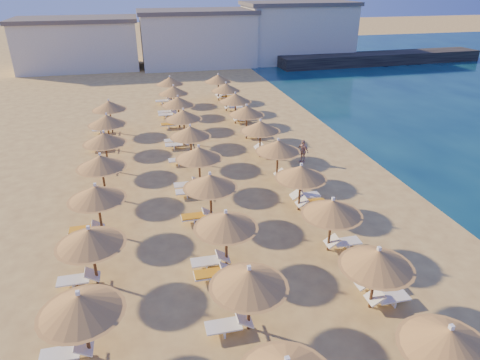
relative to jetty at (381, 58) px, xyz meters
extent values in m
plane|color=#E2B963|center=(-28.88, -39.66, -0.75)|extent=(220.00, 220.00, 0.00)
cube|color=black|center=(0.00, 0.00, 0.00)|extent=(30.12, 5.00, 1.50)
cube|color=silver|center=(-41.10, 5.96, 2.25)|extent=(15.00, 8.00, 6.00)
cube|color=#59514C|center=(-41.10, 5.96, 5.50)|extent=(15.60, 8.48, 0.50)
cube|color=silver|center=(-25.43, 4.76, 2.65)|extent=(15.00, 8.00, 6.80)
cube|color=#59514C|center=(-25.43, 4.76, 6.30)|extent=(15.60, 8.48, 0.50)
cube|color=silver|center=(-10.83, 5.13, 3.05)|extent=(15.00, 8.00, 7.60)
cube|color=#59514C|center=(-10.83, 5.13, 7.10)|extent=(15.60, 8.48, 0.50)
cone|color=olive|center=(-26.21, -48.77, 1.47)|extent=(2.52, 2.52, 0.69)
cone|color=olive|center=(-26.21, -48.77, 1.18)|extent=(2.72, 2.72, 0.12)
cube|color=white|center=(-26.21, -48.77, 1.89)|extent=(0.12, 0.12, 0.14)
cylinder|color=brown|center=(-26.21, -44.95, 0.31)|extent=(0.12, 0.12, 2.12)
cone|color=olive|center=(-26.21, -44.95, 1.47)|extent=(2.52, 2.52, 0.69)
cone|color=olive|center=(-26.21, -44.95, 1.18)|extent=(2.72, 2.72, 0.12)
cube|color=white|center=(-26.21, -44.95, 1.89)|extent=(0.12, 0.12, 0.14)
cylinder|color=brown|center=(-26.21, -41.13, 0.31)|extent=(0.12, 0.12, 2.12)
cone|color=olive|center=(-26.21, -41.13, 1.47)|extent=(2.52, 2.52, 0.69)
cone|color=olive|center=(-26.21, -41.13, 1.18)|extent=(2.72, 2.72, 0.12)
cube|color=white|center=(-26.21, -41.13, 1.89)|extent=(0.12, 0.12, 0.14)
cylinder|color=brown|center=(-26.21, -37.32, 0.31)|extent=(0.12, 0.12, 2.12)
cone|color=olive|center=(-26.21, -37.32, 1.47)|extent=(2.52, 2.52, 0.69)
cone|color=olive|center=(-26.21, -37.32, 1.18)|extent=(2.72, 2.72, 0.12)
cube|color=white|center=(-26.21, -37.32, 1.89)|extent=(0.12, 0.12, 0.14)
cylinder|color=brown|center=(-26.21, -33.50, 0.31)|extent=(0.12, 0.12, 2.12)
cone|color=olive|center=(-26.21, -33.50, 1.47)|extent=(2.52, 2.52, 0.69)
cone|color=olive|center=(-26.21, -33.50, 1.18)|extent=(2.72, 2.72, 0.12)
cube|color=white|center=(-26.21, -33.50, 1.89)|extent=(0.12, 0.12, 0.14)
cylinder|color=brown|center=(-26.21, -29.69, 0.31)|extent=(0.12, 0.12, 2.12)
cone|color=olive|center=(-26.21, -29.69, 1.47)|extent=(2.52, 2.52, 0.69)
cone|color=olive|center=(-26.21, -29.69, 1.18)|extent=(2.72, 2.72, 0.12)
cube|color=white|center=(-26.21, -29.69, 1.89)|extent=(0.12, 0.12, 0.14)
cylinder|color=brown|center=(-26.21, -25.87, 0.31)|extent=(0.12, 0.12, 2.12)
cone|color=olive|center=(-26.21, -25.87, 1.47)|extent=(2.52, 2.52, 0.69)
cone|color=olive|center=(-26.21, -25.87, 1.18)|extent=(2.72, 2.72, 0.12)
cube|color=white|center=(-26.21, -25.87, 1.89)|extent=(0.12, 0.12, 0.14)
cylinder|color=brown|center=(-26.21, -22.06, 0.31)|extent=(0.12, 0.12, 2.12)
cone|color=olive|center=(-26.21, -22.06, 1.47)|extent=(2.52, 2.52, 0.69)
cone|color=olive|center=(-26.21, -22.06, 1.18)|extent=(2.72, 2.72, 0.12)
cube|color=white|center=(-26.21, -22.06, 1.89)|extent=(0.12, 0.12, 0.14)
cylinder|color=brown|center=(-26.21, -18.24, 0.31)|extent=(0.12, 0.12, 2.12)
cone|color=olive|center=(-26.21, -18.24, 1.47)|extent=(2.52, 2.52, 0.69)
cone|color=olive|center=(-26.21, -18.24, 1.18)|extent=(2.72, 2.72, 0.12)
cube|color=white|center=(-26.21, -18.24, 1.89)|extent=(0.12, 0.12, 0.14)
cylinder|color=brown|center=(-26.21, -14.43, 0.31)|extent=(0.12, 0.12, 2.12)
cone|color=olive|center=(-26.21, -14.43, 1.47)|extent=(2.52, 2.52, 0.69)
cone|color=olive|center=(-26.21, -14.43, 1.18)|extent=(2.72, 2.72, 0.12)
cube|color=white|center=(-26.21, -14.43, 1.89)|extent=(0.12, 0.12, 0.14)
cube|color=white|center=(-30.92, -48.77, 1.89)|extent=(0.12, 0.12, 0.14)
cylinder|color=brown|center=(-30.92, -44.95, 0.31)|extent=(0.12, 0.12, 2.12)
cone|color=olive|center=(-30.92, -44.95, 1.47)|extent=(2.52, 2.52, 0.69)
cone|color=olive|center=(-30.92, -44.95, 1.18)|extent=(2.72, 2.72, 0.12)
cube|color=white|center=(-30.92, -44.95, 1.89)|extent=(0.12, 0.12, 0.14)
cylinder|color=brown|center=(-30.92, -41.13, 0.31)|extent=(0.12, 0.12, 2.12)
cone|color=olive|center=(-30.92, -41.13, 1.47)|extent=(2.52, 2.52, 0.69)
cone|color=olive|center=(-30.92, -41.13, 1.18)|extent=(2.72, 2.72, 0.12)
cube|color=white|center=(-30.92, -41.13, 1.89)|extent=(0.12, 0.12, 0.14)
cylinder|color=brown|center=(-30.92, -37.32, 0.31)|extent=(0.12, 0.12, 2.12)
cone|color=olive|center=(-30.92, -37.32, 1.47)|extent=(2.52, 2.52, 0.69)
cone|color=olive|center=(-30.92, -37.32, 1.18)|extent=(2.72, 2.72, 0.12)
cube|color=white|center=(-30.92, -37.32, 1.89)|extent=(0.12, 0.12, 0.14)
cylinder|color=brown|center=(-30.92, -33.50, 0.31)|extent=(0.12, 0.12, 2.12)
cone|color=olive|center=(-30.92, -33.50, 1.47)|extent=(2.52, 2.52, 0.69)
cone|color=olive|center=(-30.92, -33.50, 1.18)|extent=(2.72, 2.72, 0.12)
cube|color=white|center=(-30.92, -33.50, 1.89)|extent=(0.12, 0.12, 0.14)
cylinder|color=brown|center=(-30.92, -29.69, 0.31)|extent=(0.12, 0.12, 2.12)
cone|color=olive|center=(-30.92, -29.69, 1.47)|extent=(2.52, 2.52, 0.69)
cone|color=olive|center=(-30.92, -29.69, 1.18)|extent=(2.72, 2.72, 0.12)
cube|color=white|center=(-30.92, -29.69, 1.89)|extent=(0.12, 0.12, 0.14)
cylinder|color=brown|center=(-30.92, -25.87, 0.31)|extent=(0.12, 0.12, 2.12)
cone|color=olive|center=(-30.92, -25.87, 1.47)|extent=(2.52, 2.52, 0.69)
cone|color=olive|center=(-30.92, -25.87, 1.18)|extent=(2.72, 2.72, 0.12)
cube|color=white|center=(-30.92, -25.87, 1.89)|extent=(0.12, 0.12, 0.14)
cylinder|color=brown|center=(-30.92, -22.06, 0.31)|extent=(0.12, 0.12, 2.12)
cone|color=olive|center=(-30.92, -22.06, 1.47)|extent=(2.52, 2.52, 0.69)
cone|color=olive|center=(-30.92, -22.06, 1.18)|extent=(2.72, 2.72, 0.12)
cube|color=white|center=(-30.92, -22.06, 1.89)|extent=(0.12, 0.12, 0.14)
cylinder|color=brown|center=(-30.92, -18.24, 0.31)|extent=(0.12, 0.12, 2.12)
cone|color=olive|center=(-30.92, -18.24, 1.47)|extent=(2.52, 2.52, 0.69)
cone|color=olive|center=(-30.92, -18.24, 1.18)|extent=(2.72, 2.72, 0.12)
cube|color=white|center=(-30.92, -18.24, 1.89)|extent=(0.12, 0.12, 0.14)
cylinder|color=brown|center=(-30.92, -14.43, 0.31)|extent=(0.12, 0.12, 2.12)
cone|color=olive|center=(-30.92, -14.43, 1.47)|extent=(2.52, 2.52, 0.69)
cone|color=olive|center=(-30.92, -14.43, 1.18)|extent=(2.72, 2.72, 0.12)
cube|color=white|center=(-30.92, -14.43, 1.89)|extent=(0.12, 0.12, 0.14)
cylinder|color=brown|center=(-36.27, -44.95, 0.31)|extent=(0.12, 0.12, 2.12)
cone|color=olive|center=(-36.27, -44.95, 1.47)|extent=(2.52, 2.52, 0.69)
cone|color=olive|center=(-36.27, -44.95, 1.18)|extent=(2.72, 2.72, 0.12)
cube|color=white|center=(-36.27, -44.95, 1.89)|extent=(0.12, 0.12, 0.14)
cylinder|color=brown|center=(-36.27, -41.13, 0.31)|extent=(0.12, 0.12, 2.12)
cone|color=olive|center=(-36.27, -41.13, 1.47)|extent=(2.52, 2.52, 0.69)
cone|color=olive|center=(-36.27, -41.13, 1.18)|extent=(2.72, 2.72, 0.12)
cube|color=white|center=(-36.27, -41.13, 1.89)|extent=(0.12, 0.12, 0.14)
cylinder|color=brown|center=(-36.27, -37.32, 0.31)|extent=(0.12, 0.12, 2.12)
cone|color=olive|center=(-36.27, -37.32, 1.47)|extent=(2.52, 2.52, 0.69)
cone|color=olive|center=(-36.27, -37.32, 1.18)|extent=(2.72, 2.72, 0.12)
cube|color=white|center=(-36.27, -37.32, 1.89)|extent=(0.12, 0.12, 0.14)
cylinder|color=brown|center=(-36.27, -33.50, 0.31)|extent=(0.12, 0.12, 2.12)
cone|color=olive|center=(-36.27, -33.50, 1.47)|extent=(2.52, 2.52, 0.69)
cone|color=olive|center=(-36.27, -33.50, 1.18)|extent=(2.72, 2.72, 0.12)
cube|color=white|center=(-36.27, -33.50, 1.89)|extent=(0.12, 0.12, 0.14)
cylinder|color=brown|center=(-36.27, -29.69, 0.31)|extent=(0.12, 0.12, 2.12)
cone|color=olive|center=(-36.27, -29.69, 1.47)|extent=(2.52, 2.52, 0.69)
cone|color=olive|center=(-36.27, -29.69, 1.18)|extent=(2.72, 2.72, 0.12)
cube|color=white|center=(-36.27, -29.69, 1.89)|extent=(0.12, 0.12, 0.14)
cylinder|color=brown|center=(-36.27, -25.87, 0.31)|extent=(0.12, 0.12, 2.12)
cone|color=olive|center=(-36.27, -25.87, 1.47)|extent=(2.52, 2.52, 0.69)
cone|color=olive|center=(-36.27, -25.87, 1.18)|extent=(2.72, 2.72, 0.12)
cube|color=white|center=(-36.27, -25.87, 1.89)|extent=(0.12, 0.12, 0.14)
cylinder|color=brown|center=(-36.27, -22.06, 0.31)|extent=(0.12, 0.12, 2.12)
cone|color=olive|center=(-36.27, -22.06, 1.47)|extent=(2.52, 2.52, 0.69)
cone|color=olive|center=(-36.27, -22.06, 1.18)|extent=(2.72, 2.72, 0.12)
cube|color=white|center=(-36.27, -22.06, 1.89)|extent=(0.12, 0.12, 0.14)
cube|color=white|center=(-25.31, -44.95, -0.43)|extent=(1.25, 0.65, 0.06)
cube|color=white|center=(-25.31, -44.95, -0.59)|extent=(0.06, 0.59, 0.32)
cube|color=white|center=(-26.05, -44.95, -0.29)|extent=(0.58, 0.65, 0.40)
cube|color=white|center=(-25.31, -44.05, -0.43)|extent=(1.25, 0.65, 0.06)
cube|color=white|center=(-25.31, -44.05, -0.59)|extent=(0.06, 0.59, 0.32)
cube|color=white|center=(-26.05, -44.05, -0.29)|extent=(0.58, 0.65, 0.40)
cube|color=white|center=(-31.82, -44.95, -0.43)|extent=(1.25, 0.65, 0.06)
cube|color=white|center=(-31.82, -44.95, -0.59)|extent=(0.06, 0.59, 0.32)
cube|color=white|center=(-31.08, -44.95, -0.29)|extent=(0.58, 0.65, 0.40)
cube|color=white|center=(-25.31, -41.13, -0.43)|extent=(1.25, 0.65, 0.06)
cube|color=white|center=(-25.31, -41.13, -0.59)|extent=(0.06, 0.59, 0.32)
cube|color=white|center=(-26.05, -41.13, -0.29)|extent=(0.58, 0.65, 0.40)
cube|color=white|center=(-31.82, -41.13, -0.43)|extent=(1.25, 0.65, 0.06)
cube|color=white|center=(-31.82, -41.13, -0.59)|extent=(0.06, 0.59, 0.32)
cube|color=white|center=(-31.08, -41.13, -0.29)|extent=(0.58, 0.65, 0.40)
cube|color=white|center=(-31.82, -42.03, -0.43)|extent=(1.25, 0.65, 0.06)
cube|color=white|center=(-31.82, -42.03, -0.59)|extent=(0.06, 0.59, 0.32)
cube|color=white|center=(-31.08, -42.03, -0.29)|extent=(0.58, 0.65, 0.40)
cube|color=orange|center=(-31.82, -42.03, -0.38)|extent=(1.20, 0.60, 0.05)
cube|color=white|center=(-25.31, -37.32, -0.43)|extent=(1.25, 0.65, 0.06)
cube|color=white|center=(-25.31, -37.32, -0.59)|extent=(0.06, 0.59, 0.32)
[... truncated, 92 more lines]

